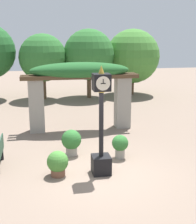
{
  "coord_description": "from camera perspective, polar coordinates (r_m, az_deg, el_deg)",
  "views": [
    {
      "loc": [
        -1.76,
        -8.52,
        4.03
      ],
      "look_at": [
        -0.03,
        0.55,
        1.79
      ],
      "focal_mm": 50.0,
      "sensor_mm": 36.0,
      "label": 1
    }
  ],
  "objects": [
    {
      "name": "ground_plane",
      "position": [
        9.59,
        0.78,
        -11.2
      ],
      "size": [
        60.0,
        60.0,
        0.0
      ],
      "primitive_type": "plane",
      "color": "#7F6B5B"
    },
    {
      "name": "potted_plant_far_left",
      "position": [
        9.38,
        -7.38,
        -9.21
      ],
      "size": [
        0.64,
        0.64,
        0.76
      ],
      "color": "brown",
      "rests_on": "ground"
    },
    {
      "name": "potted_plant_near_left",
      "position": [
        10.86,
        -4.89,
        -5.29
      ],
      "size": [
        0.69,
        0.69,
        0.91
      ],
      "color": "gray",
      "rests_on": "ground"
    },
    {
      "name": "potted_plant_near_right",
      "position": [
        10.59,
        4.06,
        -5.99
      ],
      "size": [
        0.55,
        0.55,
        0.82
      ],
      "color": "gray",
      "rests_on": "ground"
    },
    {
      "name": "pergola",
      "position": [
        13.51,
        -3.26,
        5.6
      ],
      "size": [
        5.03,
        1.24,
        2.97
      ],
      "color": "gray",
      "rests_on": "ground"
    },
    {
      "name": "pedestal_clock",
      "position": [
        9.13,
        0.59,
        -3.17
      ],
      "size": [
        0.55,
        0.55,
        3.25
      ],
      "color": "black",
      "rests_on": "ground"
    },
    {
      "name": "tree_line",
      "position": [
        20.99,
        -5.2,
        10.34
      ],
      "size": [
        13.21,
        4.12,
        4.84
      ],
      "color": "brown",
      "rests_on": "ground"
    }
  ]
}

